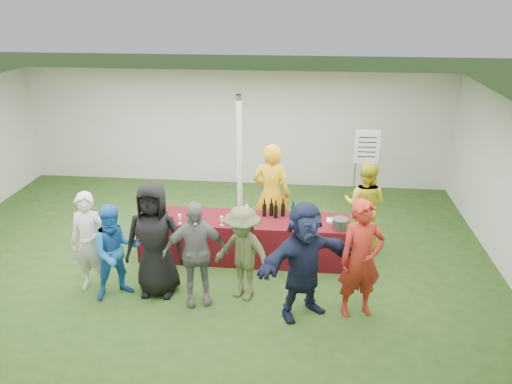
# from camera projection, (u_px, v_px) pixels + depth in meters

# --- Properties ---
(ground) EXTENTS (60.00, 60.00, 0.00)m
(ground) POSITION_uv_depth(u_px,v_px,m) (202.00, 265.00, 8.56)
(ground) COLOR #284719
(ground) RESTS_ON ground
(tent) EXTENTS (10.00, 10.00, 10.00)m
(tent) POSITION_uv_depth(u_px,v_px,m) (240.00, 168.00, 9.11)
(tent) COLOR white
(tent) RESTS_ON ground
(serving_table) EXTENTS (3.60, 0.80, 0.75)m
(serving_table) POSITION_uv_depth(u_px,v_px,m) (245.00, 238.00, 8.65)
(serving_table) COLOR #600E13
(serving_table) RESTS_ON ground
(wine_bottles) EXTENTS (0.57, 0.16, 0.32)m
(wine_bottles) POSITION_uv_depth(u_px,v_px,m) (277.00, 210.00, 8.54)
(wine_bottles) COLOR black
(wine_bottles) RESTS_ON serving_table
(wine_glasses) EXTENTS (1.18, 0.11, 0.16)m
(wine_glasses) POSITION_uv_depth(u_px,v_px,m) (187.00, 217.00, 8.30)
(wine_glasses) COLOR silver
(wine_glasses) RESTS_ON serving_table
(water_bottle) EXTENTS (0.07, 0.07, 0.23)m
(water_bottle) POSITION_uv_depth(u_px,v_px,m) (247.00, 211.00, 8.54)
(water_bottle) COLOR silver
(water_bottle) RESTS_ON serving_table
(bar_towel) EXTENTS (0.25, 0.18, 0.03)m
(bar_towel) POSITION_uv_depth(u_px,v_px,m) (334.00, 221.00, 8.41)
(bar_towel) COLOR white
(bar_towel) RESTS_ON serving_table
(dump_bucket) EXTENTS (0.27, 0.27, 0.18)m
(dump_bucket) POSITION_uv_depth(u_px,v_px,m) (340.00, 224.00, 8.12)
(dump_bucket) COLOR slate
(dump_bucket) RESTS_ON serving_table
(wine_list_sign) EXTENTS (0.50, 0.03, 1.80)m
(wine_list_sign) POSITION_uv_depth(u_px,v_px,m) (366.00, 153.00, 10.07)
(wine_list_sign) COLOR slate
(wine_list_sign) RESTS_ON ground
(staff_pourer) EXTENTS (0.76, 0.57, 1.92)m
(staff_pourer) POSITION_uv_depth(u_px,v_px,m) (272.00, 195.00, 8.95)
(staff_pourer) COLOR #EFAE15
(staff_pourer) RESTS_ON ground
(staff_back) EXTENTS (0.93, 0.83, 1.59)m
(staff_back) POSITION_uv_depth(u_px,v_px,m) (365.00, 205.00, 8.95)
(staff_back) COLOR gold
(staff_back) RESTS_ON ground
(customer_0) EXTENTS (0.59, 0.39, 1.61)m
(customer_0) POSITION_uv_depth(u_px,v_px,m) (90.00, 242.00, 7.60)
(customer_0) COLOR silver
(customer_0) RESTS_ON ground
(customer_1) EXTENTS (0.92, 0.87, 1.49)m
(customer_1) POSITION_uv_depth(u_px,v_px,m) (116.00, 252.00, 7.44)
(customer_1) COLOR blue
(customer_1) RESTS_ON ground
(customer_2) EXTENTS (0.90, 0.60, 1.82)m
(customer_2) POSITION_uv_depth(u_px,v_px,m) (155.00, 239.00, 7.46)
(customer_2) COLOR black
(customer_2) RESTS_ON ground
(customer_3) EXTENTS (1.03, 0.66, 1.63)m
(customer_3) POSITION_uv_depth(u_px,v_px,m) (195.00, 254.00, 7.25)
(customer_3) COLOR slate
(customer_3) RESTS_ON ground
(customer_4) EXTENTS (1.11, 0.93, 1.50)m
(customer_4) POSITION_uv_depth(u_px,v_px,m) (243.00, 254.00, 7.38)
(customer_4) COLOR #4F5A30
(customer_4) RESTS_ON ground
(customer_5) EXTENTS (1.63, 1.33, 1.74)m
(customer_5) POSITION_uv_depth(u_px,v_px,m) (304.00, 261.00, 6.94)
(customer_5) COLOR #181E39
(customer_5) RESTS_ON ground
(customer_6) EXTENTS (0.74, 0.59, 1.77)m
(customer_6) POSITION_uv_depth(u_px,v_px,m) (361.00, 259.00, 6.96)
(customer_6) COLOR #A22417
(customer_6) RESTS_ON ground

